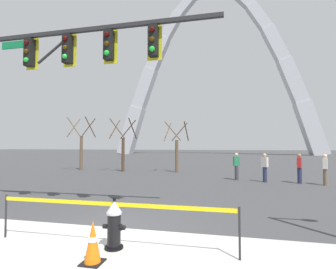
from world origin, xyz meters
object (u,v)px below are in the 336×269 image
pedestrian_standing_center (325,169)px  monument_arch (214,78)px  traffic_cone_by_hydrant (93,242)px  pedestrian_walking_right (299,168)px  pedestrian_near_trees (237,166)px  pedestrian_walking_left (265,167)px  fire_hydrant (114,225)px  traffic_signal_gantry (55,70)px

pedestrian_standing_center → monument_arch: bearing=99.4°
traffic_cone_by_hydrant → pedestrian_walking_right: size_ratio=0.46×
traffic_cone_by_hydrant → pedestrian_near_trees: (2.86, 11.57, 0.46)m
pedestrian_standing_center → pedestrian_walking_right: 1.18m
monument_arch → pedestrian_walking_left: bearing=-84.0°
fire_hydrant → traffic_signal_gantry: size_ratio=0.13×
monument_arch → pedestrian_walking_right: size_ratio=29.45×
fire_hydrant → pedestrian_walking_right: pedestrian_walking_right is taller
pedestrian_walking_right → traffic_signal_gantry: bearing=-138.7°
fire_hydrant → pedestrian_standing_center: (7.10, 9.77, 0.35)m
monument_arch → pedestrian_walking_left: (4.63, -44.30, -16.88)m
traffic_signal_gantry → monument_arch: (2.71, 52.39, 13.29)m
monument_arch → pedestrian_walking_right: 47.94m
traffic_signal_gantry → pedestrian_standing_center: size_ratio=4.92×
pedestrian_walking_left → pedestrian_standing_center: 2.89m
traffic_cone_by_hydrant → traffic_signal_gantry: 5.82m
traffic_cone_by_hydrant → pedestrian_near_trees: size_ratio=0.46×
traffic_signal_gantry → pedestrian_walking_left: traffic_signal_gantry is taller
traffic_cone_by_hydrant → monument_arch: bearing=90.3°
pedestrian_walking_left → pedestrian_walking_right: same height
fire_hydrant → pedestrian_walking_left: (4.26, 10.34, 0.35)m
fire_hydrant → traffic_cone_by_hydrant: 0.68m
monument_arch → pedestrian_near_trees: size_ratio=29.45×
pedestrian_near_trees → monument_arch: bearing=94.1°
traffic_cone_by_hydrant → pedestrian_walking_left: bearing=68.4°
monument_arch → pedestrian_near_trees: (3.13, -43.74, -16.88)m
pedestrian_walking_left → pedestrian_near_trees: 1.60m
pedestrian_standing_center → pedestrian_near_trees: bearing=165.3°
fire_hydrant → traffic_signal_gantry: bearing=143.8°
pedestrian_standing_center → pedestrian_walking_left: bearing=168.6°
pedestrian_standing_center → pedestrian_near_trees: size_ratio=1.00×
pedestrian_walking_right → fire_hydrant: bearing=-120.4°
fire_hydrant → traffic_signal_gantry: traffic_signal_gantry is taller
fire_hydrant → traffic_signal_gantry: (-3.08, 2.26, 3.94)m
traffic_cone_by_hydrant → pedestrian_walking_right: 12.49m
pedestrian_walking_right → monument_arch: bearing=98.2°
traffic_cone_by_hydrant → monument_arch: size_ratio=0.02×
traffic_cone_by_hydrant → pedestrian_walking_left: pedestrian_walking_left is taller
traffic_cone_by_hydrant → traffic_signal_gantry: (-2.99, 2.92, 4.05)m
pedestrian_standing_center → pedestrian_near_trees: same height
traffic_signal_gantry → pedestrian_near_trees: bearing=55.9°
fire_hydrant → monument_arch: (-0.37, 54.64, 17.23)m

